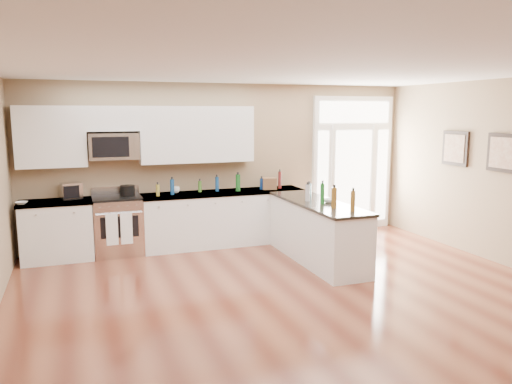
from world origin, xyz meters
The scene contains 20 objects.
ground centered at (0.00, 0.00, 0.00)m, with size 8.00×8.00×0.00m, color #5B2819.
room_shell centered at (0.00, 0.00, 1.71)m, with size 8.00×8.00×8.00m.
back_cabinet_left centered at (-2.87, 3.69, 0.44)m, with size 1.10×0.66×0.94m.
back_cabinet_right centered at (-0.16, 3.69, 0.44)m, with size 2.85×0.66×0.94m.
peninsula_cabinet centered at (0.93, 2.24, 0.43)m, with size 0.69×2.32×0.94m.
upper_cabinet_left centered at (-2.88, 3.83, 1.93)m, with size 1.04×0.33×0.95m, color white.
upper_cabinet_right centered at (-0.57, 3.83, 1.93)m, with size 1.94×0.33×0.95m, color white.
upper_cabinet_short centered at (-1.95, 3.83, 2.20)m, with size 0.82×0.33×0.40m, color white.
microwave centered at (-1.95, 3.80, 1.76)m, with size 0.78×0.41×0.42m.
entry_door centered at (2.55, 3.95, 1.30)m, with size 1.70×0.10×2.60m.
wall_art_near centered at (3.47, 2.20, 1.70)m, with size 0.05×0.58×0.58m.
wall_art_far centered at (3.47, 1.20, 1.70)m, with size 0.05×0.58×0.58m.
kitchen_range centered at (-1.95, 3.69, 0.48)m, with size 0.77×0.69×1.08m.
stockpot centered at (-1.77, 3.74, 1.04)m, with size 0.24×0.24×0.19m, color black.
toaster_oven centered at (-2.63, 3.81, 1.07)m, with size 0.30×0.24×0.26m, color silver.
cardboard_box centered at (0.69, 3.67, 1.04)m, with size 0.25×0.18×0.20m, color brown.
bowl_left centered at (-3.33, 3.56, 0.96)m, with size 0.17×0.17×0.04m, color white.
bowl_peninsula centered at (1.05, 2.09, 0.97)m, with size 0.19×0.19×0.06m, color white.
cup_counter centered at (-0.97, 3.81, 0.99)m, with size 0.14×0.14×0.11m, color white.
counter_bottles centered at (0.39, 2.86, 1.07)m, with size 2.40×2.44×0.31m.
Camera 1 is at (-2.55, -4.52, 2.30)m, focal length 35.00 mm.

